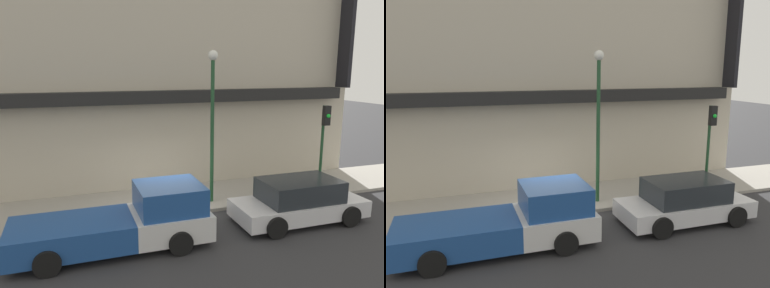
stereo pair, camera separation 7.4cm
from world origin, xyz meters
The scene contains 8 objects.
ground_plane centered at (0.00, 0.00, 0.00)m, with size 80.00×80.00×0.00m, color #2D2D30.
sidewalk centered at (0.00, 1.59, 0.06)m, with size 36.00×3.17×0.12m.
building centered at (0.02, 4.66, 5.73)m, with size 19.80×3.80×11.50m.
pickup_truck centered at (-1.68, -1.69, 0.78)m, with size 5.66×2.17×1.79m.
parked_car centered at (4.16, -1.69, 0.73)m, with size 4.51×2.06×1.49m.
fire_hydrant centered at (-0.70, 0.66, 0.49)m, with size 0.21×0.21×0.73m.
street_lamp centered at (1.95, 0.79, 3.66)m, with size 0.36×0.36×5.67m.
traffic_light centered at (6.87, 0.68, 2.57)m, with size 0.28×0.42×3.55m.
Camera 2 is at (-3.07, -11.99, 5.18)m, focal length 35.00 mm.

